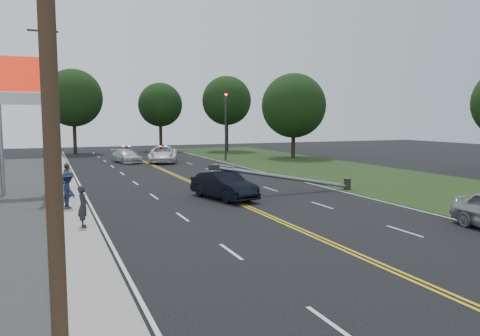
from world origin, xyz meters
name	(u,v)px	position (x,y,z in m)	size (l,w,h in m)	color
ground	(298,229)	(0.00, 0.00, 0.00)	(120.00, 120.00, 0.00)	black
sidewalk	(67,201)	(-8.40, 10.00, 0.06)	(1.80, 70.00, 0.12)	gray
grass_verge	(394,181)	(13.50, 10.00, 0.01)	(12.00, 80.00, 0.01)	black
centerline_yellow	(215,192)	(0.00, 10.00, 0.01)	(0.36, 80.00, 0.00)	gold
pylon_sign	(21,92)	(-10.50, 14.00, 6.00)	(3.20, 0.35, 8.00)	gray
traffic_signal	(226,121)	(8.30, 30.00, 4.21)	(0.28, 0.41, 7.05)	#2D2D30
fallen_streetlight	(293,178)	(4.19, 8.00, 0.92)	(9.36, 0.44, 1.91)	#2D2D30
utility_pole_near	(49,80)	(-9.20, -8.00, 5.08)	(1.60, 0.28, 10.00)	#382619
utility_pole_mid	(46,107)	(-9.20, 12.00, 5.08)	(1.60, 0.28, 10.00)	#382619
utility_pole_far	(46,112)	(-9.20, 34.00, 5.08)	(1.60, 0.28, 10.00)	#382619
tree_6	(73,98)	(-5.94, 45.46, 6.94)	(7.11, 7.11, 10.51)	black
tree_7	(160,105)	(5.21, 46.76, 6.25)	(5.93, 5.93, 9.23)	black
tree_8	(227,101)	(13.32, 42.77, 6.77)	(6.57, 6.57, 10.07)	black
tree_9	(294,106)	(16.48, 30.09, 5.84)	(7.20, 7.20, 9.44)	black
crashed_sedan	(224,185)	(-0.28, 7.78, 0.76)	(1.61, 4.62, 1.52)	black
emergency_a	(163,154)	(1.62, 30.29, 0.82)	(2.71, 5.87, 1.63)	white
emergency_b	(127,156)	(-1.86, 31.31, 0.66)	(1.85, 4.54, 1.32)	silver
bystander_a	(83,206)	(-8.02, 3.16, 0.96)	(0.61, 0.40, 1.68)	#27272E
bystander_b	(65,191)	(-8.53, 7.72, 0.94)	(0.79, 0.62, 1.63)	#AEAFB3
bystander_c	(68,190)	(-8.39, 7.59, 1.01)	(1.15, 0.66, 1.78)	#192140
bystander_d	(67,180)	(-8.29, 11.15, 1.06)	(1.10, 0.46, 1.88)	#62554E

